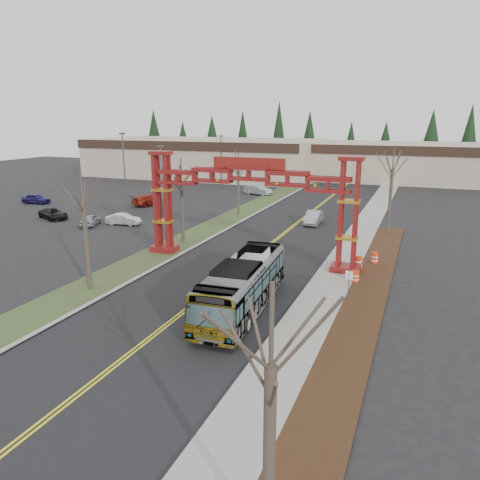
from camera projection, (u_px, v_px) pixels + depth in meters
The scene contains 33 objects.
ground at pixel (119, 363), 22.81m from camera, with size 200.00×200.00×0.00m, color black.
road at pixel (274, 242), 45.31m from camera, with size 12.00×110.00×0.02m, color black.
lane_line_left at pixel (272, 241), 45.35m from camera, with size 0.12×100.00×0.01m, color yellow.
lane_line_right at pixel (275, 242), 45.27m from camera, with size 0.12×100.00×0.01m, color yellow.
curb_right at pixel (337, 247), 43.11m from camera, with size 0.30×110.00×0.15m, color #9E9F9A.
sidewalk_right at pixel (353, 249), 42.59m from camera, with size 2.60×110.00×0.14m, color gray.
landscape_strip at pixel (360, 315), 28.17m from camera, with size 2.60×50.00×0.12m, color #311F10.
grass_median at pixel (199, 234), 48.15m from camera, with size 4.00×110.00×0.08m, color #354824.
curb_left at pixel (216, 235), 47.48m from camera, with size 0.30×110.00×0.15m, color #9E9F9A.
gateway_arch at pixel (249, 190), 37.51m from camera, with size 18.20×1.60×8.90m.
retail_building_west at pixel (205, 157), 97.31m from camera, with size 46.00×22.30×7.50m.
retail_building_east at pixel (409, 162), 90.35m from camera, with size 38.00×20.30×7.00m.
conifer_treeline at pixel (366, 142), 103.91m from camera, with size 116.10×5.60×13.00m.
transit_bus at pixel (243, 285), 28.78m from camera, with size 2.70×11.55×3.22m, color #A1A3A8.
silver_sedan at pixel (313, 218), 52.78m from camera, with size 1.55×4.45×1.47m, color #A5A8AD.
parked_car_near_a at pixel (90, 220), 51.99m from camera, with size 1.50×3.73×1.27m, color #A2A4AA.
parked_car_near_b at pixel (123, 219), 52.43m from camera, with size 1.35×3.86×1.27m, color white.
parked_car_near_c at pixel (53, 214), 55.54m from camera, with size 2.10×4.55×1.26m, color black.
parked_car_mid_a at pixel (150, 200), 64.23m from camera, with size 2.12×5.22×1.51m, color maroon.
parked_car_mid_b at pixel (36, 199), 65.57m from camera, with size 1.63×4.04×1.38m, color navy.
parked_car_far_a at pixel (258, 190), 73.17m from camera, with size 1.60×4.60×1.52m, color #A9AFB1.
bare_tree_median_near at pixel (83, 203), 31.17m from camera, with size 3.23×3.23×8.31m.
bare_tree_median_mid at pixel (181, 181), 43.52m from camera, with size 3.23×3.23×8.07m.
bare_tree_median_far at pixel (238, 170), 56.51m from camera, with size 3.04×3.04×7.58m.
bare_tree_right_near at pixel (271, 368), 11.41m from camera, with size 3.30×3.30×7.87m.
bare_tree_right_far at pixel (393, 170), 46.86m from camera, with size 3.30×3.30×8.85m.
light_pole_near at pixel (162, 176), 55.68m from camera, with size 0.74×0.37×8.55m.
light_pole_mid at pixel (124, 160), 70.59m from camera, with size 0.83×0.41×9.56m.
light_pole_far at pixel (221, 156), 83.92m from camera, with size 0.76×0.38×8.71m.
street_sign at pixel (349, 280), 30.20m from camera, with size 0.47×0.11×2.06m.
barrel_south at pixel (355, 277), 33.72m from camera, with size 0.52×0.52×0.96m.
barrel_mid at pixel (358, 263), 36.74m from camera, with size 0.59×0.59×1.09m.
barrel_north at pixel (375, 258), 38.15m from camera, with size 0.54×0.54×1.01m.
Camera 1 is at (13.07, -16.95, 11.54)m, focal length 35.00 mm.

